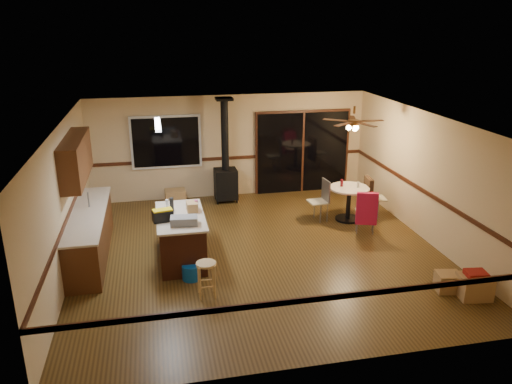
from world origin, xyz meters
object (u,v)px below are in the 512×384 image
object	(u,v)px
dining_table	(349,198)
box_under_window	(175,198)
kitchen_island	(181,237)
bar_stool	(207,279)
toolbox_black	(163,216)
chair_near	(367,208)
chair_left	(322,195)
wood_stove	(226,173)
box_corner_b	(448,282)
chair_right	(369,192)
box_corner_a	(474,287)
toolbox_grey	(184,221)
blue_bucket	(191,272)

from	to	relation	value
dining_table	box_under_window	xyz separation A→B (m)	(-3.81, 1.75, -0.33)
kitchen_island	bar_stool	world-z (taller)	kitchen_island
toolbox_black	chair_near	distance (m)	4.27
chair_left	bar_stool	bearing A→B (deg)	-136.50
kitchen_island	dining_table	size ratio (longest dim) A/B	1.86
wood_stove	bar_stool	xyz separation A→B (m)	(-0.99, -4.48, -0.43)
bar_stool	box_corner_b	size ratio (longest dim) A/B	1.53
chair_right	box_corner_a	world-z (taller)	chair_right
bar_stool	dining_table	distance (m)	4.43
toolbox_black	chair_right	distance (m)	4.94
box_corner_b	box_under_window	bearing A→B (deg)	129.94
wood_stove	chair_left	distance (m)	2.58
box_under_window	box_corner_a	bearing A→B (deg)	-49.64
wood_stove	chair_left	xyz separation A→B (m)	(1.95, -1.69, -0.14)
chair_right	box_corner_a	size ratio (longest dim) A/B	1.40
toolbox_grey	blue_bucket	world-z (taller)	toolbox_grey
chair_left	box_corner_a	xyz separation A→B (m)	(1.35, -3.73, -0.40)
toolbox_black	blue_bucket	xyz separation A→B (m)	(0.43, -0.59, -0.86)
box_corner_a	box_corner_b	distance (m)	0.41
toolbox_grey	box_under_window	distance (m)	3.55
blue_bucket	chair_left	bearing A→B (deg)	34.69
kitchen_island	bar_stool	xyz separation A→B (m)	(0.31, -1.43, -0.15)
kitchen_island	box_corner_a	size ratio (longest dim) A/B	3.36
toolbox_black	box_under_window	distance (m)	3.35
kitchen_island	toolbox_grey	size ratio (longest dim) A/B	3.53
toolbox_grey	chair_left	distance (m)	3.71
bar_stool	chair_left	size ratio (longest dim) A/B	1.17
bar_stool	chair_near	distance (m)	4.01
toolbox_grey	box_under_window	size ratio (longest dim) A/B	0.97
chair_near	box_corner_b	xyz separation A→B (m)	(0.42, -2.47, -0.44)
wood_stove	bar_stool	world-z (taller)	wood_stove
box_corner_a	chair_near	bearing A→B (deg)	104.61
chair_right	box_corner_b	world-z (taller)	chair_right
chair_near	box_corner_b	distance (m)	2.54
toolbox_grey	box_corner_a	size ratio (longest dim) A/B	0.95
blue_bucket	box_corner_b	size ratio (longest dim) A/B	0.84
box_under_window	box_corner_b	size ratio (longest dim) A/B	1.25
toolbox_black	dining_table	distance (m)	4.44
chair_near	box_corner_a	xyz separation A→B (m)	(0.71, -2.74, -0.41)
kitchen_island	box_corner_b	distance (m)	4.79
kitchen_island	box_under_window	size ratio (longest dim) A/B	3.41
toolbox_grey	toolbox_black	distance (m)	0.43
box_corner_a	chair_left	bearing A→B (deg)	109.96
dining_table	chair_left	distance (m)	0.61
toolbox_black	blue_bucket	size ratio (longest dim) A/B	1.10
toolbox_grey	bar_stool	xyz separation A→B (m)	(0.27, -0.96, -0.67)
blue_bucket	box_corner_b	bearing A→B (deg)	-16.94
dining_table	blue_bucket	bearing A→B (deg)	-151.08
blue_bucket	chair_right	bearing A→B (deg)	26.66
dining_table	chair_right	xyz separation A→B (m)	(0.52, 0.07, 0.07)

